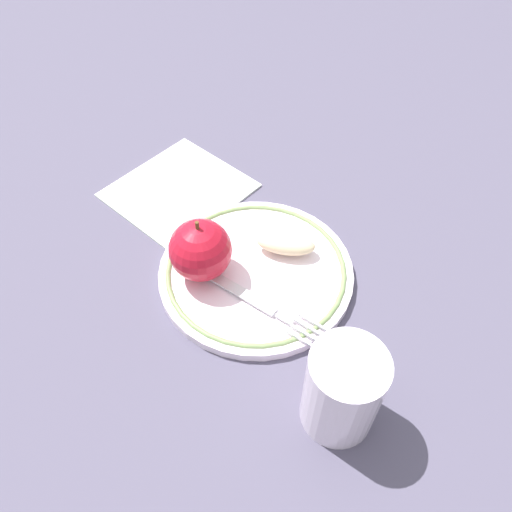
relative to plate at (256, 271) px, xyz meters
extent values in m
plane|color=#4D485C|center=(-0.01, -0.01, -0.01)|extent=(2.00, 2.00, 0.00)
cylinder|color=white|center=(0.00, 0.00, 0.00)|extent=(0.22, 0.22, 0.01)
torus|color=#779257|center=(0.00, 0.00, 0.00)|extent=(0.20, 0.20, 0.01)
sphere|color=red|center=(-0.05, -0.03, 0.04)|extent=(0.07, 0.07, 0.07)
cylinder|color=brown|center=(-0.05, -0.03, 0.08)|extent=(0.00, 0.00, 0.01)
ellipsoid|color=beige|center=(0.02, 0.04, 0.02)|extent=(0.07, 0.05, 0.02)
cube|color=silver|center=(0.00, -0.04, 0.01)|extent=(0.11, 0.02, 0.00)
cube|color=silver|center=(0.06, -0.04, 0.01)|extent=(0.02, 0.01, 0.00)
cube|color=silver|center=(0.10, -0.06, 0.01)|extent=(0.07, 0.01, 0.00)
cube|color=silver|center=(0.10, -0.05, 0.01)|extent=(0.07, 0.01, 0.00)
cube|color=silver|center=(0.10, -0.04, 0.01)|extent=(0.07, 0.01, 0.00)
cube|color=silver|center=(0.10, -0.04, 0.01)|extent=(0.07, 0.01, 0.00)
cylinder|color=silver|center=(0.14, -0.10, 0.04)|extent=(0.07, 0.07, 0.10)
cube|color=white|center=(-0.16, 0.07, 0.00)|extent=(0.18, 0.19, 0.01)
camera|label=1|loc=(0.17, -0.30, 0.44)|focal=35.00mm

